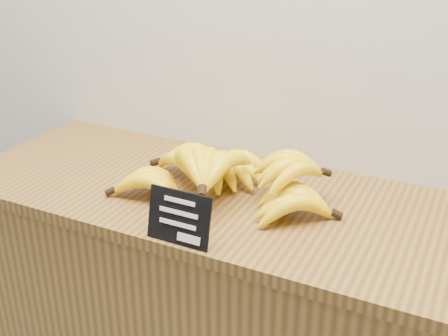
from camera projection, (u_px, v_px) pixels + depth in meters
The scene contains 3 objects.
counter_top at pixel (233, 199), 1.37m from camera, with size 1.41×0.54×0.03m, color brown.
chalkboard_sign at pixel (179, 218), 1.15m from camera, with size 0.14×0.01×0.11m, color black.
banana_pile at pixel (224, 172), 1.35m from camera, with size 0.55×0.37×0.13m.
Camera 1 is at (0.35, 1.65, 1.55)m, focal length 45.00 mm.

